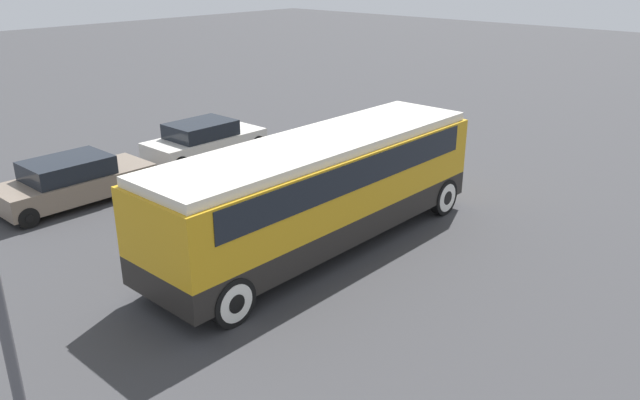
% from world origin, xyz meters
% --- Properties ---
extents(ground_plane, '(120.00, 120.00, 0.00)m').
position_xyz_m(ground_plane, '(0.00, 0.00, 0.00)').
color(ground_plane, '#38383A').
extents(tour_bus, '(10.04, 2.66, 2.94)m').
position_xyz_m(tour_bus, '(0.10, -0.00, 1.78)').
color(tour_bus, black).
rests_on(tour_bus, ground_plane).
extents(parked_car_near, '(4.57, 1.97, 1.45)m').
position_xyz_m(parked_car_near, '(2.84, 8.45, 0.72)').
color(parked_car_near, silver).
rests_on(parked_car_near, ground_plane).
extents(parked_car_mid, '(4.69, 1.96, 1.45)m').
position_xyz_m(parked_car_mid, '(-2.73, 7.79, 0.71)').
color(parked_car_mid, '#7A6B5B').
rests_on(parked_car_mid, ground_plane).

